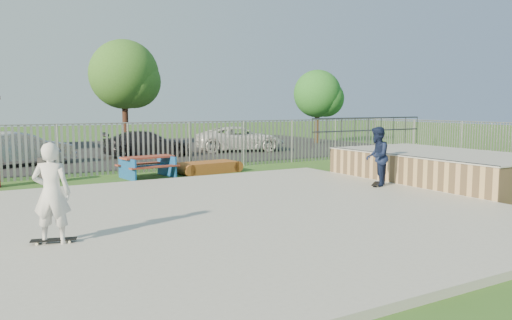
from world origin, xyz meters
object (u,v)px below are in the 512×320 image
car_white (240,139)px  skater_white (52,193)px  picnic_table (148,167)px  car_dark (148,144)px  funbox (209,167)px  skater_navy (377,156)px  trash_bin_grey (46,170)px  tree_mid (124,75)px  tree_right (317,94)px  car_silver (19,149)px

car_white → skater_white: size_ratio=2.76×
picnic_table → car_dark: bearing=64.9°
funbox → skater_navy: 7.12m
trash_bin_grey → skater_white: (-1.03, -8.94, 0.64)m
car_dark → tree_mid: (0.96, 7.55, 3.99)m
car_white → tree_mid: bearing=48.8°
tree_right → skater_white: size_ratio=2.78×
picnic_table → tree_right: size_ratio=0.40×
car_white → tree_mid: (-4.74, 7.14, 3.94)m
car_silver → car_dark: 6.25m
funbox → tree_mid: (0.80, 14.78, 4.46)m
picnic_table → funbox: 2.54m
funbox → skater_navy: size_ratio=1.23×
car_white → tree_right: (7.88, 3.00, 2.76)m
car_silver → car_white: bearing=-98.2°
tree_right → skater_white: 28.02m
car_silver → tree_right: (19.75, 4.41, 2.72)m
car_silver → skater_navy: bearing=-159.2°
tree_mid → funbox: bearing=-93.1°
funbox → trash_bin_grey: trash_bin_grey is taller
car_silver → tree_mid: 11.80m
car_dark → skater_navy: skater_navy is taller
funbox → car_white: 9.45m
funbox → tree_right: bearing=32.0°
car_dark → skater_navy: bearing=-159.4°
skater_white → picnic_table: bearing=-92.4°
skater_white → trash_bin_grey: bearing=-70.7°
trash_bin_grey → car_white: size_ratio=0.17×
car_white → tree_right: size_ratio=0.99×
tree_right → skater_navy: (-10.59, -17.12, -2.41)m
car_white → tree_mid: size_ratio=0.74×
funbox → car_white: size_ratio=0.45×
car_silver → skater_white: (-0.67, -14.63, 0.31)m
tree_mid → skater_navy: 21.65m
picnic_table → tree_mid: (3.34, 14.88, 4.27)m
funbox → tree_mid: 15.46m
skater_navy → car_dark: bearing=-116.7°
car_silver → tree_right: tree_right is taller
trash_bin_grey → picnic_table: bearing=-10.7°
car_dark → car_white: (5.70, 0.41, 0.05)m
car_silver → car_dark: car_silver is taller
car_silver → skater_white: bearing=162.4°
picnic_table → car_white: car_white is taller
tree_mid → skater_white: tree_mid is taller
car_white → skater_navy: (-2.71, -14.12, 0.35)m
picnic_table → skater_white: 9.45m
skater_navy → tree_right: bearing=-160.7°
tree_right → skater_navy: 20.27m
funbox → skater_white: 10.97m
trash_bin_grey → skater_white: skater_white is taller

